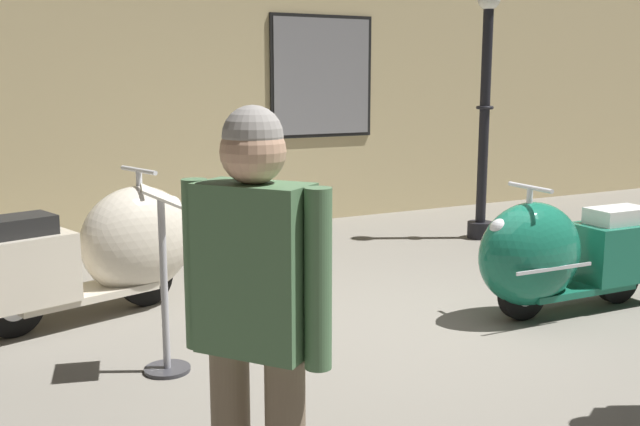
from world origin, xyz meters
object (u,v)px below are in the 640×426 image
at_px(scooter_0, 104,250).
at_px(info_stanchion, 164,296).
at_px(scooter_1, 557,255).
at_px(visitor_1, 256,312).
at_px(lamppost, 484,118).

xyz_separation_m(scooter_0, info_stanchion, (0.09, -1.29, -0.02)).
height_order(scooter_1, info_stanchion, info_stanchion).
height_order(scooter_1, visitor_1, visitor_1).
relative_size(visitor_1, info_stanchion, 1.47).
xyz_separation_m(lamppost, info_stanchion, (-4.16, -2.13, -0.85)).
distance_m(lamppost, visitor_1, 5.99).
bearing_deg(visitor_1, lamppost, 5.76).
relative_size(scooter_1, lamppost, 0.61).
xyz_separation_m(scooter_1, visitor_1, (-3.13, -1.70, 0.51)).
bearing_deg(visitor_1, info_stanchion, 46.50).
distance_m(scooter_1, visitor_1, 3.59).
xyz_separation_m(scooter_0, lamppost, (4.26, 0.84, 0.84)).
relative_size(scooter_0, scooter_1, 1.12).
distance_m(scooter_0, visitor_1, 3.27).
xyz_separation_m(scooter_0, scooter_1, (3.01, -1.54, -0.04)).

